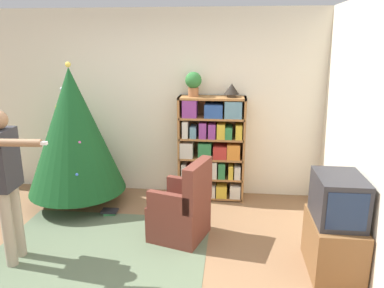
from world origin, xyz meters
TOP-DOWN VIEW (x-y plane):
  - ground_plane at (0.00, 0.00)m, footprint 14.00×14.00m
  - wall_back at (0.00, 2.17)m, footprint 8.00×0.10m
  - area_rug at (-0.37, 0.43)m, footprint 2.25×1.62m
  - bookshelf at (0.72, 1.92)m, footprint 0.91×0.33m
  - tv_stand at (1.99, 0.28)m, footprint 0.45×0.71m
  - television at (1.99, 0.27)m, footprint 0.42×0.58m
  - game_remote at (1.85, 0.06)m, footprint 0.04×0.12m
  - christmas_tree at (-1.06, 1.49)m, footprint 1.27×1.27m
  - armchair at (0.46, 0.74)m, footprint 0.71×0.70m
  - standing_person at (-1.15, 0.11)m, footprint 0.64×0.47m
  - potted_plant at (0.46, 1.93)m, footprint 0.22×0.22m
  - table_lamp at (0.97, 1.93)m, footprint 0.20×0.20m
  - book_pile_near_tree at (-0.56, 1.23)m, footprint 0.21×0.17m

SIDE VIEW (x-z plane):
  - ground_plane at x=0.00m, z-range 0.00..0.00m
  - area_rug at x=-0.37m, z-range 0.00..0.01m
  - book_pile_near_tree at x=-0.56m, z-range 0.00..0.06m
  - tv_stand at x=1.99m, z-range 0.00..0.53m
  - armchair at x=0.46m, z-range -0.14..0.78m
  - game_remote at x=1.85m, z-range 0.53..0.56m
  - bookshelf at x=0.72m, z-range 0.00..1.45m
  - television at x=1.99m, z-range 0.53..0.97m
  - standing_person at x=-1.15m, z-range 0.14..1.69m
  - christmas_tree at x=-1.06m, z-range 0.07..1.99m
  - wall_back at x=0.00m, z-range 0.00..2.60m
  - table_lamp at x=0.97m, z-range 1.45..1.63m
  - potted_plant at x=0.46m, z-range 1.47..1.80m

